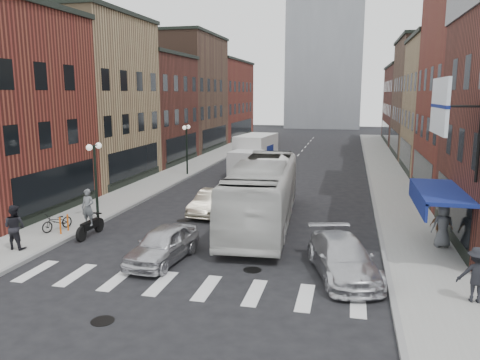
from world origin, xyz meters
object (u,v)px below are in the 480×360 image
Objects in this scene: motorcycle_rider at (89,215)px; ped_right_a at (477,275)px; box_truck at (254,157)px; sedan_left_near at (163,244)px; sedan_left_far at (211,202)px; ped_right_b at (441,227)px; bike_rack at (64,224)px; parked_bicycle at (57,222)px; streetlamp_far at (187,140)px; billboard_sign at (442,108)px; ped_left_solo at (15,227)px; curb_car at (343,258)px; transit_bus at (263,193)px; streetlamp_near at (95,166)px; ped_right_c at (443,226)px.

ped_right_a is (15.79, -3.71, -0.03)m from motorcycle_rider.
box_truck is 1.90× the size of sedan_left_near.
sedan_left_far is at bearing 53.65° from motorcycle_rider.
motorcycle_rider is 15.85m from ped_right_b.
parked_bicycle is (-0.51, 0.21, 0.03)m from bike_rack.
ped_right_b is (-0.06, 5.72, -0.08)m from ped_right_a.
streetlamp_far is at bearing 96.24° from motorcycle_rider.
sedan_left_far is at bearing 149.32° from billboard_sign.
ped_right_a is (17.68, -1.07, -0.06)m from ped_left_solo.
sedan_left_far is 2.46× the size of parked_bicycle.
transit_bus is at bearing 108.18° from curb_car.
bike_rack is 6.31m from sedan_left_near.
curb_car is at bearing -177.26° from ped_left_solo.
sedan_left_far is at bearing 118.09° from curb_car.
box_truck is at bearing -56.73° from ped_right_a.
billboard_sign reaches higher than box_truck.
streetlamp_far is (0.00, 14.00, 0.00)m from streetlamp_near.
billboard_sign reaches higher than sedan_left_near.
sedan_left_near reaches higher than parked_bicycle.
bike_rack is 18.04m from box_truck.
box_truck is 1.61× the size of curb_car.
sedan_left_far is 2.17× the size of ped_right_c.
ped_right_a is 1.10× the size of ped_right_b.
streetlamp_far is 12.69m from sedan_left_far.
bike_rack is 0.10× the size of box_truck.
box_truck is at bearing 71.77° from bike_rack.
sedan_left_far is 8.09m from parked_bicycle.
ped_right_b reaches higher than bike_rack.
transit_bus is at bearing 8.70° from streetlamp_near.
ped_right_a is at bearing -72.47° from billboard_sign.
bike_rack is 0.43× the size of ped_right_c.
billboard_sign is 6.45m from curb_car.
ped_left_solo reaches higher than curb_car.
ped_right_a is 5.72m from ped_right_b.
ped_right_c is (16.84, -0.86, -1.83)m from streetlamp_near.
ped_right_c reaches higher than sedan_left_near.
ped_right_a is at bearing 78.24° from ped_right_c.
ped_right_b is (17.02, 2.07, 0.41)m from bike_rack.
streetlamp_near is at bearing 93.27° from parked_bicycle.
streetlamp_near is 3.59m from bike_rack.
motorcycle_rider is 1.20× the size of ped_left_solo.
sedan_left_far is 0.83× the size of curb_car.
streetlamp_near is at bearing 145.56° from sedan_left_near.
parked_bicycle is (-16.70, 1.01, -5.55)m from billboard_sign.
sedan_left_near is 0.85× the size of curb_car.
billboard_sign is 17.14m from bike_rack.
billboard_sign is 17.62m from parked_bicycle.
billboard_sign is at bearing 13.79° from sedan_left_near.
ped_right_c is at bearing 8.91° from motorcycle_rider.
billboard_sign reaches higher than ped_right_a.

